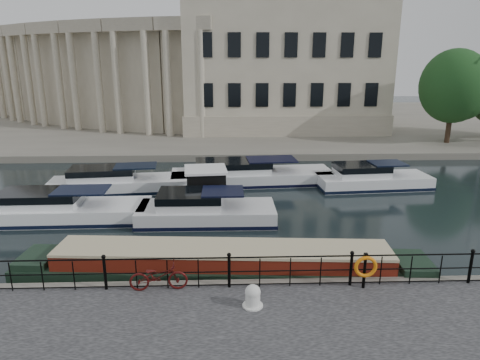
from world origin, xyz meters
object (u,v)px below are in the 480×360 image
(life_ring_post, at_px, (366,267))
(narrowboat, at_px, (223,268))
(bicycle, at_px, (158,276))
(mooring_bollard, at_px, (253,296))
(harbour_hut, at_px, (206,189))

(life_ring_post, relative_size, narrowboat, 0.08)
(life_ring_post, xyz_separation_m, narrowboat, (-4.60, 1.96, -0.95))
(bicycle, xyz_separation_m, mooring_bollard, (2.97, -1.06, -0.16))
(mooring_bollard, distance_m, narrowboat, 3.05)
(bicycle, bearing_deg, life_ring_post, -94.84)
(life_ring_post, bearing_deg, bicycle, 178.65)
(bicycle, bearing_deg, mooring_bollard, -113.10)
(bicycle, distance_m, harbour_hut, 9.93)
(bicycle, bearing_deg, narrowboat, -52.38)
(bicycle, relative_size, life_ring_post, 1.52)
(bicycle, height_order, narrowboat, bicycle)
(narrowboat, bearing_deg, life_ring_post, -19.29)
(narrowboat, bearing_deg, bicycle, -135.08)
(bicycle, height_order, mooring_bollard, bicycle)
(mooring_bollard, distance_m, harbour_hut, 11.09)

